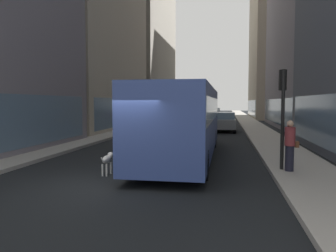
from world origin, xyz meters
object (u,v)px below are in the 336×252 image
at_px(car_grey_wagon, 224,122).
at_px(traffic_light_near, 283,102).
at_px(car_blue_hatchback, 211,116).
at_px(car_silver_sedan, 199,113).
at_px(pedestrian_with_handbag, 290,145).
at_px(transit_bus, 184,118).
at_px(car_red_coupe, 194,115).
at_px(car_white_van, 159,121).
at_px(car_black_suv, 214,113).
at_px(dalmatian_dog, 107,160).

distance_m(car_grey_wagon, traffic_light_near, 16.72).
height_order(car_blue_hatchback, traffic_light_near, traffic_light_near).
relative_size(car_silver_sedan, pedestrian_with_handbag, 2.75).
distance_m(car_grey_wagon, pedestrian_with_handbag, 17.01).
bearing_deg(car_grey_wagon, traffic_light_near, -82.75).
height_order(transit_bus, car_blue_hatchback, transit_bus).
height_order(car_red_coupe, car_white_van, same).
distance_m(car_blue_hatchback, car_black_suv, 9.87).
height_order(transit_bus, car_white_van, transit_bus).
xyz_separation_m(car_white_van, traffic_light_near, (7.70, -16.93, 1.61)).
bearing_deg(car_blue_hatchback, car_red_coupe, 123.34).
bearing_deg(car_black_suv, car_grey_wagon, -85.78).
bearing_deg(dalmatian_dog, traffic_light_near, 12.35).
xyz_separation_m(car_grey_wagon, pedestrian_with_handbag, (2.31, -16.85, 0.19)).
xyz_separation_m(car_blue_hatchback, car_black_suv, (0.00, 9.87, -0.00)).
distance_m(car_red_coupe, car_blue_hatchback, 4.37).
distance_m(car_white_van, car_blue_hatchback, 12.07).
relative_size(car_black_suv, dalmatian_dog, 4.63).
height_order(car_blue_hatchback, pedestrian_with_handbag, pedestrian_with_handbag).
bearing_deg(car_silver_sedan, pedestrian_with_handbag, -81.09).
relative_size(car_red_coupe, pedestrian_with_handbag, 2.68).
relative_size(car_grey_wagon, dalmatian_dog, 4.65).
relative_size(car_white_van, dalmatian_dog, 4.70).
distance_m(car_silver_sedan, traffic_light_near, 40.43).
distance_m(car_grey_wagon, dalmatian_dog, 18.18).
bearing_deg(car_grey_wagon, dalmatian_dog, -101.85).
height_order(car_grey_wagon, car_black_suv, same).
distance_m(car_red_coupe, car_grey_wagon, 15.97).
bearing_deg(car_blue_hatchback, transit_bus, -90.00).
bearing_deg(car_black_suv, pedestrian_with_handbag, -84.20).
relative_size(car_grey_wagon, car_silver_sedan, 0.96).
distance_m(transit_bus, car_silver_sedan, 37.42).
height_order(car_silver_sedan, dalmatian_dog, car_silver_sedan).
height_order(dalmatian_dog, traffic_light_near, traffic_light_near).
distance_m(car_blue_hatchback, car_grey_wagon, 11.92).
height_order(car_white_van, dalmatian_dog, car_white_van).
bearing_deg(transit_bus, car_white_van, 105.60).
bearing_deg(dalmatian_dog, car_red_coupe, 90.46).
bearing_deg(car_blue_hatchback, car_silver_sedan, 101.67).
relative_size(dalmatian_dog, traffic_light_near, 0.28).
relative_size(dalmatian_dog, pedestrian_with_handbag, 0.57).
distance_m(transit_bus, car_blue_hatchback, 25.73).
bearing_deg(car_red_coupe, car_blue_hatchback, -56.66).
bearing_deg(car_white_van, transit_bus, -74.40).
bearing_deg(car_grey_wagon, car_silver_sedan, 99.69).
bearing_deg(car_blue_hatchback, car_black_suv, 90.00).
distance_m(car_blue_hatchback, pedestrian_with_handbag, 28.93).
xyz_separation_m(transit_bus, car_white_van, (-4.00, 14.32, -0.96)).
relative_size(car_white_van, car_black_suv, 1.01).
xyz_separation_m(transit_bus, car_black_suv, (0.00, 35.58, -0.95)).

